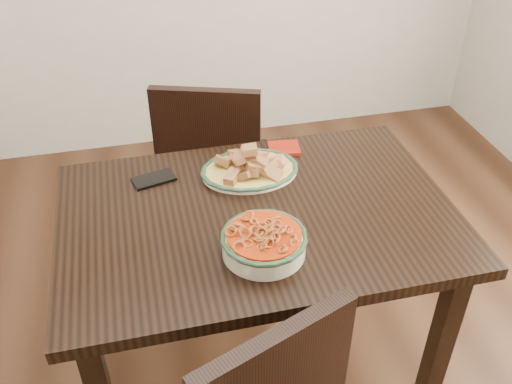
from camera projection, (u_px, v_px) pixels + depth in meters
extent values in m
plane|color=#321C10|center=(263.00, 363.00, 2.19)|extent=(3.50, 3.50, 0.00)
cube|color=black|center=(258.00, 217.00, 1.74)|extent=(1.20, 0.80, 0.04)
cube|color=black|center=(440.00, 346.00, 1.81)|extent=(0.06, 0.06, 0.71)
cube|color=black|center=(101.00, 264.00, 2.12)|extent=(0.06, 0.06, 0.71)
cube|color=black|center=(363.00, 222.00, 2.31)|extent=(0.06, 0.06, 0.71)
cube|color=black|center=(217.00, 165.00, 2.52)|extent=(0.53, 0.53, 0.04)
cube|color=black|center=(258.00, 186.00, 2.77)|extent=(0.04, 0.04, 0.41)
cube|color=black|center=(189.00, 183.00, 2.80)|extent=(0.04, 0.04, 0.41)
cube|color=black|center=(251.00, 231.00, 2.50)|extent=(0.04, 0.04, 0.41)
cube|color=black|center=(175.00, 227.00, 2.53)|extent=(0.04, 0.04, 0.41)
cube|color=black|center=(207.00, 141.00, 2.22)|extent=(0.41, 0.17, 0.44)
ellipsoid|color=#F4E9CE|center=(250.00, 171.00, 1.89)|extent=(0.32, 0.24, 0.02)
ellipsoid|color=gold|center=(250.00, 170.00, 1.89)|extent=(0.31, 0.23, 0.01)
torus|color=#1B3C26|center=(250.00, 169.00, 1.89)|extent=(0.25, 0.25, 0.01)
cylinder|color=beige|center=(264.00, 244.00, 1.57)|extent=(0.23, 0.23, 0.06)
torus|color=#19381F|center=(264.00, 237.00, 1.55)|extent=(0.24, 0.24, 0.02)
cylinder|color=#9F2807|center=(264.00, 235.00, 1.55)|extent=(0.21, 0.21, 0.01)
cube|color=black|center=(154.00, 179.00, 1.86)|extent=(0.15, 0.10, 0.01)
cube|color=maroon|center=(284.00, 148.00, 2.01)|extent=(0.12, 0.11, 0.01)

